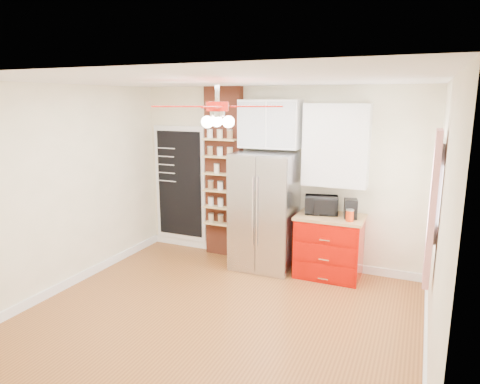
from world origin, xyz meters
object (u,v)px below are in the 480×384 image
at_px(fridge, 264,211).
at_px(ceiling_fan, 217,107).
at_px(toaster_oven, 321,205).
at_px(coffee_maker, 351,209).
at_px(canister_left, 350,216).
at_px(pantry_jar_oats, 217,169).
at_px(red_cabinet, 329,246).

height_order(fridge, ceiling_fan, ceiling_fan).
height_order(toaster_oven, coffee_maker, coffee_maker).
relative_size(ceiling_fan, toaster_oven, 3.05).
xyz_separation_m(ceiling_fan, canister_left, (1.21, 1.51, -1.45)).
xyz_separation_m(toaster_oven, pantry_jar_oats, (-1.67, 0.01, 0.42)).
xyz_separation_m(fridge, coffee_maker, (1.24, 0.06, 0.16)).
relative_size(canister_left, pantry_jar_oats, 1.05).
xyz_separation_m(toaster_oven, canister_left, (0.44, -0.23, -0.05)).
bearing_deg(fridge, ceiling_fan, -88.24).
bearing_deg(ceiling_fan, canister_left, 51.35).
bearing_deg(toaster_oven, coffee_maker, -21.59).
relative_size(ceiling_fan, coffee_maker, 5.31).
distance_m(red_cabinet, coffee_maker, 0.64).
height_order(coffee_maker, pantry_jar_oats, pantry_jar_oats).
height_order(fridge, red_cabinet, fridge).
relative_size(ceiling_fan, canister_left, 9.52).
bearing_deg(fridge, toaster_oven, 7.99).
xyz_separation_m(canister_left, pantry_jar_oats, (-2.11, 0.24, 0.47)).
height_order(fridge, pantry_jar_oats, fridge).
xyz_separation_m(fridge, ceiling_fan, (0.05, -1.63, 1.55)).
distance_m(ceiling_fan, toaster_oven, 2.36).
bearing_deg(toaster_oven, fridge, 174.25).
xyz_separation_m(red_cabinet, coffee_maker, (0.27, 0.01, 0.58)).
relative_size(fridge, canister_left, 11.91).
distance_m(fridge, pantry_jar_oats, 1.03).
bearing_deg(red_cabinet, fridge, -177.05).
height_order(fridge, toaster_oven, fridge).
xyz_separation_m(ceiling_fan, pantry_jar_oats, (-0.90, 1.76, -0.98)).
distance_m(fridge, ceiling_fan, 2.25).
height_order(coffee_maker, canister_left, coffee_maker).
xyz_separation_m(coffee_maker, canister_left, (0.02, -0.17, -0.06)).
relative_size(red_cabinet, pantry_jar_oats, 6.72).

